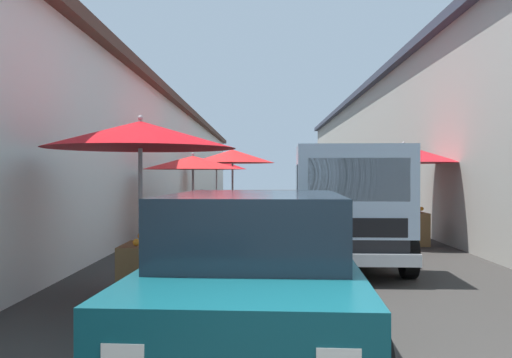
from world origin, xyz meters
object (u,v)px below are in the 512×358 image
Objects in this scene: delivery_truck at (348,209)px; vendor_by_crates at (342,198)px; fruit_stall_far_right at (217,172)px; hatchback_car at (255,274)px; fruit_stall_mid_lane at (141,153)px; fruit_stall_far_left at (404,163)px; fruit_stall_near_right at (233,167)px; parked_scooter at (203,211)px; fruit_stall_near_left at (192,177)px.

vendor_by_crates is (8.87, -1.18, -0.18)m from delivery_truck.
hatchback_car is (-17.17, -1.78, -1.03)m from fruit_stall_far_right.
fruit_stall_far_left is at bearing -40.87° from fruit_stall_mid_lane.
fruit_stall_near_right is at bearing 4.08° from hatchback_car.
fruit_stall_mid_lane reaches higher than fruit_stall_far_right.
fruit_stall_far_left is 0.66× the size of hatchback_car.
fruit_stall_far_right reaches higher than parked_scooter.
fruit_stall_far_right reaches higher than delivery_truck.
fruit_stall_far_left is at bearing -93.39° from fruit_stall_near_left.
fruit_stall_near_right is at bearing 126.33° from vendor_by_crates.
fruit_stall_far_right is 0.93× the size of fruit_stall_far_left.
vendor_by_crates is (13.38, -2.70, 0.12)m from hatchback_car.
fruit_stall_near_left is at bearing -178.98° from fruit_stall_far_right.
fruit_stall_near_left is 1.59× the size of vendor_by_crates.
delivery_truck is (-6.31, -2.30, -0.81)m from fruit_stall_near_right.
fruit_stall_far_right is 13.11m from delivery_truck.
fruit_stall_near_left is at bearing -176.83° from parked_scooter.
parked_scooter is (2.21, 1.11, -1.40)m from fruit_stall_near_right.
fruit_stall_far_left reaches higher than parked_scooter.
parked_scooter is at bearing 8.21° from hatchback_car.
fruit_stall_near_right is 1.60× the size of vendor_by_crates.
vendor_by_crates is at bearing -53.67° from fruit_stall_near_right.
hatchback_car is (-8.29, -1.62, -0.85)m from fruit_stall_near_left.
parked_scooter is (-0.35, 4.58, -0.41)m from vendor_by_crates.
fruit_stall_far_left is at bearing -28.00° from delivery_truck.
fruit_stall_mid_lane is (-14.85, -0.25, 0.15)m from fruit_stall_far_right.
hatchback_car is 2.64× the size of vendor_by_crates.
fruit_stall_near_left is 8.89m from fruit_stall_far_right.
fruit_stall_near_left reaches higher than vendor_by_crates.
fruit_stall_near_left is 0.95× the size of fruit_stall_mid_lane.
fruit_stall_mid_lane is at bearing 125.61° from delivery_truck.
fruit_stall_mid_lane is 1.51× the size of parked_scooter.
hatchback_car is at bearing -174.10° from fruit_stall_far_right.
fruit_stall_near_left is 6.72m from vendor_by_crates.
fruit_stall_far_right reaches higher than vendor_by_crates.
parked_scooter is at bearing 178.55° from fruit_stall_far_right.
delivery_truck is at bearing -160.02° from fruit_stall_near_right.
fruit_stall_near_left is 5.01m from fruit_stall_far_left.
delivery_truck is at bearing -54.39° from fruit_stall_mid_lane.
hatchback_car is (-10.82, -0.77, -1.12)m from fruit_stall_near_right.
fruit_stall_mid_lane is at bearing 159.05° from vendor_by_crates.
fruit_stall_near_left is 5.97m from fruit_stall_mid_lane.
fruit_stall_mid_lane reaches higher than vendor_by_crates.
fruit_stall_near_left is at bearing 139.71° from vendor_by_crates.
fruit_stall_mid_lane reaches higher than hatchback_car.
vendor_by_crates is 4.61m from parked_scooter.
hatchback_car is at bearing 161.35° from delivery_truck.
hatchback_car reaches higher than parked_scooter.
fruit_stall_near_right is 1.00× the size of fruit_stall_far_right.
fruit_stall_mid_lane is at bearing -179.17° from fruit_stall_near_left.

